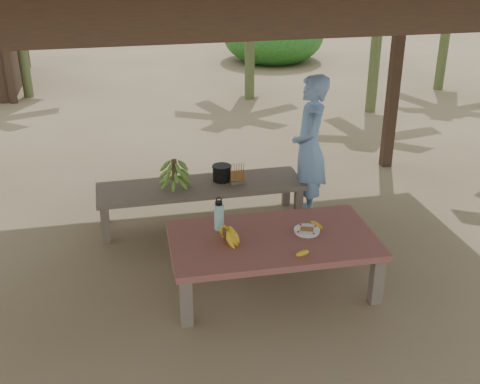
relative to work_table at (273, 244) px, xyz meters
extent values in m
plane|color=brown|center=(-0.55, 0.22, -0.43)|extent=(80.00, 80.00, 0.00)
cube|color=black|center=(2.25, 2.52, 0.92)|extent=(0.13, 0.13, 2.70)
cube|color=black|center=(-0.55, -2.08, 2.27)|extent=(5.80, 0.14, 0.18)
cube|color=brown|center=(-0.83, -0.41, -0.21)|extent=(0.10, 0.10, 0.44)
cube|color=brown|center=(0.81, -0.43, -0.21)|extent=(0.10, 0.10, 0.44)
cube|color=brown|center=(-0.81, 0.43, -0.21)|extent=(0.10, 0.10, 0.44)
cube|color=brown|center=(0.83, 0.41, -0.21)|extent=(0.10, 0.10, 0.44)
cube|color=maroon|center=(0.00, 0.00, 0.04)|extent=(1.82, 1.03, 0.06)
cube|color=brown|center=(-1.46, 1.14, -0.23)|extent=(0.08, 0.08, 0.40)
cube|color=brown|center=(0.60, 1.16, -0.23)|extent=(0.08, 0.08, 0.40)
cube|color=brown|center=(-1.46, 1.60, -0.23)|extent=(0.08, 0.08, 0.40)
cube|color=brown|center=(0.60, 1.62, -0.23)|extent=(0.08, 0.08, 0.40)
cube|color=brown|center=(-0.43, 1.38, -0.01)|extent=(2.21, 0.62, 0.05)
cylinder|color=white|center=(0.32, 0.02, 0.07)|extent=(0.21, 0.21, 0.01)
cylinder|color=white|center=(0.32, 0.02, 0.09)|extent=(0.23, 0.23, 0.02)
cube|color=brown|center=(0.32, 0.02, 0.09)|extent=(0.14, 0.12, 0.02)
ellipsoid|color=yellow|center=(0.16, -0.35, 0.09)|extent=(0.16, 0.11, 0.04)
ellipsoid|color=yellow|center=(0.44, 0.10, 0.09)|extent=(0.11, 0.14, 0.04)
cylinder|color=#3FC6B8|center=(-0.43, 0.25, 0.19)|extent=(0.09, 0.09, 0.24)
cylinder|color=black|center=(-0.43, 0.25, 0.32)|extent=(0.06, 0.06, 0.03)
torus|color=black|center=(-0.43, 0.25, 0.35)|extent=(0.05, 0.01, 0.05)
cylinder|color=black|center=(-0.19, 1.44, 0.10)|extent=(0.20, 0.20, 0.17)
imported|color=#729CD8|center=(0.75, 1.30, 0.36)|extent=(0.53, 0.67, 1.60)
cylinder|color=#596638|center=(3.05, 4.89, 1.04)|extent=(0.18, 0.18, 2.94)
cylinder|color=#596638|center=(1.18, 6.11, 0.79)|extent=(0.18, 0.18, 2.45)
cylinder|color=#596638|center=(-2.83, 7.12, 1.08)|extent=(0.18, 0.18, 3.03)
cylinder|color=#596638|center=(4.95, 6.01, 0.98)|extent=(0.18, 0.18, 2.83)
camera|label=1|loc=(-1.24, -4.46, 2.61)|focal=45.00mm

